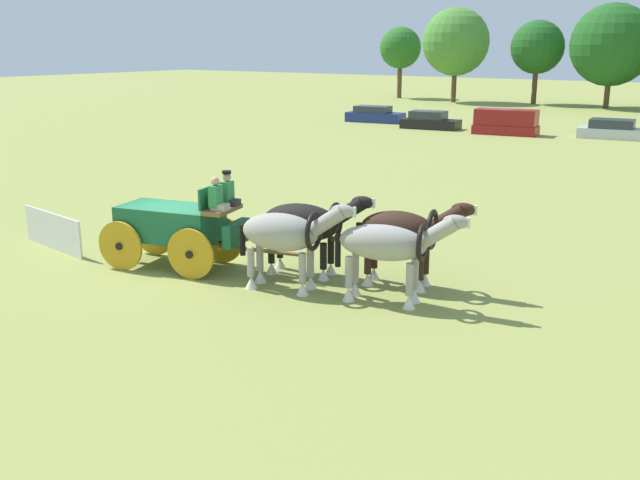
% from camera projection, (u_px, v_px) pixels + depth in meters
% --- Properties ---
extents(ground_plane, '(220.00, 220.00, 0.00)m').
position_uv_depth(ground_plane, '(173.00, 266.00, 20.10)').
color(ground_plane, olive).
extents(show_wagon, '(5.75, 2.47, 2.69)m').
position_uv_depth(show_wagon, '(176.00, 225.00, 19.73)').
color(show_wagon, '#195B38').
rests_on(show_wagon, ground).
extents(draft_horse_rear_near, '(3.10, 1.46, 2.22)m').
position_uv_depth(draft_horse_rear_near, '(306.00, 224.00, 19.03)').
color(draft_horse_rear_near, black).
rests_on(draft_horse_rear_near, ground).
extents(draft_horse_rear_off, '(2.98, 1.38, 2.27)m').
position_uv_depth(draft_horse_rear_off, '(285.00, 235.00, 17.85)').
color(draft_horse_rear_off, '#9E998E').
rests_on(draft_horse_rear_off, ground).
extents(draft_horse_lead_near, '(2.93, 1.40, 2.25)m').
position_uv_depth(draft_horse_lead_near, '(403.00, 233.00, 18.11)').
color(draft_horse_lead_near, '#331E14').
rests_on(draft_horse_lead_near, ground).
extents(draft_horse_lead_off, '(3.09, 1.32, 2.25)m').
position_uv_depth(draft_horse_lead_off, '(389.00, 246.00, 16.93)').
color(draft_horse_lead_off, '#9E998E').
rests_on(draft_horse_lead_off, ground).
extents(parked_vehicle_a, '(4.60, 2.33, 1.23)m').
position_uv_depth(parked_vehicle_a, '(375.00, 115.00, 56.58)').
color(parked_vehicle_a, navy).
rests_on(parked_vehicle_a, ground).
extents(parked_vehicle_b, '(4.28, 2.28, 1.25)m').
position_uv_depth(parked_vehicle_b, '(430.00, 121.00, 52.16)').
color(parked_vehicle_b, black).
rests_on(parked_vehicle_b, ground).
extents(parked_vehicle_c, '(4.38, 2.31, 1.66)m').
position_uv_depth(parked_vehicle_c, '(506.00, 122.00, 48.83)').
color(parked_vehicle_c, maroon).
rests_on(parked_vehicle_c, ground).
extents(parked_vehicle_d, '(4.68, 2.60, 1.20)m').
position_uv_depth(parked_vehicle_d, '(614.00, 130.00, 46.91)').
color(parked_vehicle_d, silver).
rests_on(parked_vehicle_d, ground).
extents(tree_a, '(4.49, 4.49, 7.67)m').
position_uv_depth(tree_a, '(400.00, 48.00, 80.11)').
color(tree_a, brown).
rests_on(tree_a, ground).
extents(tree_b, '(6.76, 6.76, 9.42)m').
position_uv_depth(tree_b, '(456.00, 42.00, 74.16)').
color(tree_b, brown).
rests_on(tree_b, ground).
extents(tree_c, '(5.19, 5.19, 8.12)m').
position_uv_depth(tree_c, '(537.00, 47.00, 71.90)').
color(tree_c, brown).
rests_on(tree_c, ground).
extents(tree_d, '(7.52, 7.52, 9.51)m').
position_uv_depth(tree_d, '(612.00, 45.00, 67.49)').
color(tree_d, brown).
rests_on(tree_d, ground).
extents(sponsor_banner, '(3.18, 0.51, 1.10)m').
position_uv_depth(sponsor_banner, '(53.00, 231.00, 21.62)').
color(sponsor_banner, silver).
rests_on(sponsor_banner, ground).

